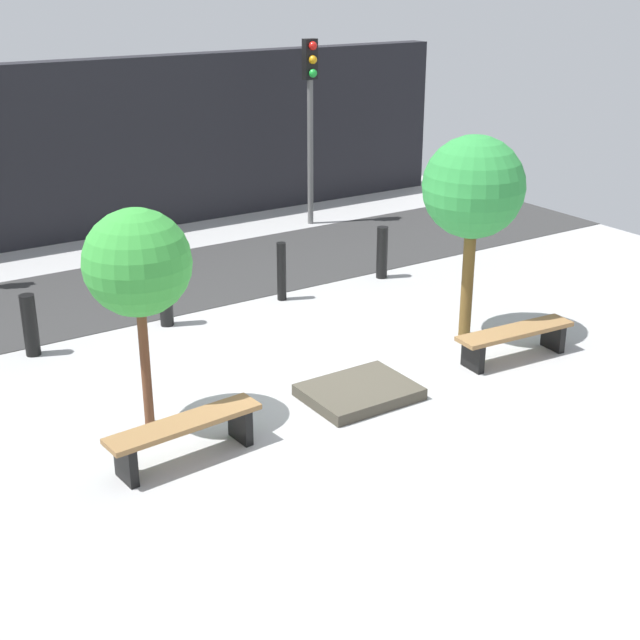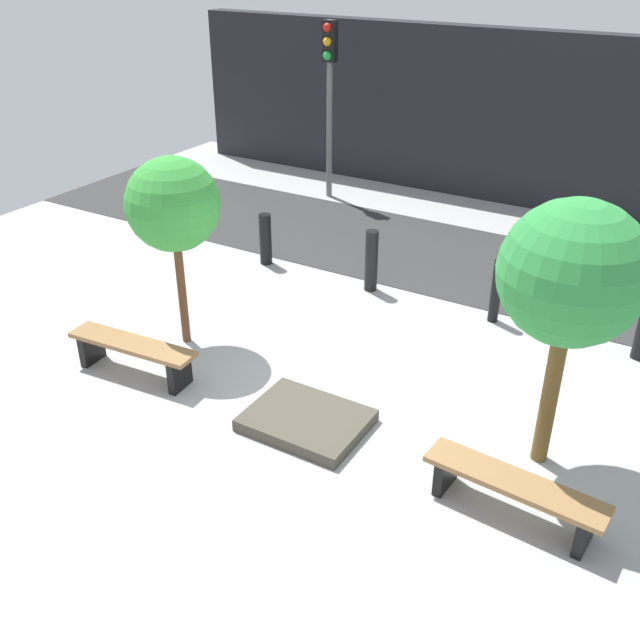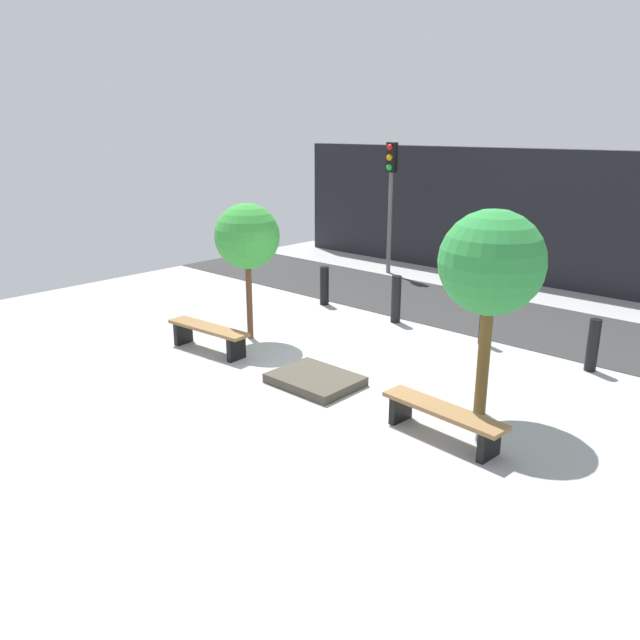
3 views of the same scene
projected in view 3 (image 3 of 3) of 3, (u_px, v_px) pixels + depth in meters
ground_plane at (337, 375)px, 10.40m from camera, size 18.00×18.00×0.00m
road_strip at (480, 313)px, 13.81m from camera, size 18.00×3.11×0.01m
building_facade at (555, 219)px, 15.80m from camera, size 16.20×0.50×3.43m
bench_left at (208, 333)px, 11.39m from camera, size 1.81×0.52×0.48m
bench_right at (443, 416)px, 8.19m from camera, size 1.81×0.53×0.44m
planter_bed at (315, 380)px, 10.01m from camera, size 1.35×1.05×0.15m
tree_behind_left_bench at (247, 237)px, 11.61m from camera, size 1.22×1.22×2.62m
tree_behind_right_bench at (491, 264)px, 8.34m from camera, size 1.44×1.44×2.94m
bollard_far_left at (324, 286)px, 14.38m from camera, size 0.21×0.21×0.89m
bollard_left at (396, 299)px, 13.05m from camera, size 0.20×0.20×1.00m
bollard_center at (484, 319)px, 11.75m from camera, size 0.15×0.15×0.97m
bollard_right at (593, 345)px, 10.45m from camera, size 0.19×0.19×0.91m
traffic_light_west at (391, 184)px, 16.90m from camera, size 0.28×0.27×3.56m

